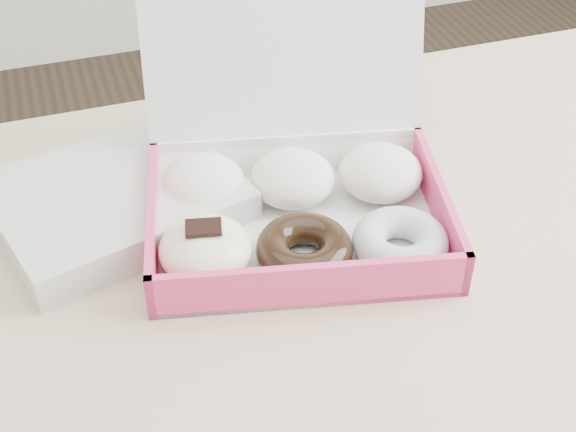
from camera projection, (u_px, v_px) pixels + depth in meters
name	position (u px, v px, depth m)	size (l,w,h in m)	color
table	(337.00, 308.00, 0.93)	(1.20, 0.80, 0.75)	#CFB188
donut_box	(293.00, 195.00, 0.91)	(0.39, 0.37, 0.24)	white
newspapers	(116.00, 200.00, 0.93)	(0.27, 0.21, 0.04)	silver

